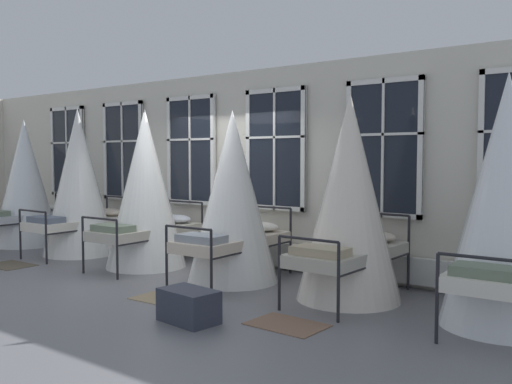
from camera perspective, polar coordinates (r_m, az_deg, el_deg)
The scene contains 13 objects.
ground at distance 8.60m, azimuth -8.13°, elevation -8.40°, with size 27.13×27.13×0.00m, color slate.
back_wall_with_windows at distance 9.46m, azimuth -2.22°, elevation 2.48°, with size 14.57×0.10×3.20m, color beige.
window_bank at distance 9.39m, azimuth -2.67°, elevation -0.36°, with size 10.25×0.10×2.79m.
cot_first at distance 12.20m, azimuth -22.53°, elevation 0.72°, with size 1.30×1.92×2.55m.
cot_second at distance 10.69m, azimuth -17.67°, elevation 0.80°, with size 1.30×1.92×2.68m.
cot_third at distance 9.19m, azimuth -11.23°, elevation 0.12°, with size 1.30×1.93×2.56m.
cot_fourth at distance 7.95m, azimuth -2.40°, elevation -0.73°, with size 1.30×1.93×2.45m.
cot_fifth at distance 7.00m, azimuth 9.52°, elevation -0.88°, with size 1.30×1.93×2.57m.
cot_sixth at distance 6.33m, azimuth 24.16°, elevation -1.20°, with size 1.30×1.92×2.66m.
rug_second at distance 10.10m, azimuth -23.88°, elevation -6.85°, with size 0.80×0.56×0.01m, color brown.
rug_fourth at distance 7.21m, azimuth -9.20°, elevation -10.71°, with size 0.80×0.56×0.01m, color #8E7A5B.
rug_fifth at distance 6.08m, azimuth 3.20°, elevation -13.39°, with size 0.80×0.56×0.01m, color brown.
travel_trunk at distance 6.17m, azimuth -6.90°, elevation -11.48°, with size 0.64×0.40×0.36m, color #2D3342.
Camera 1 is at (5.94, -5.96, 1.77)m, focal length 39.11 mm.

